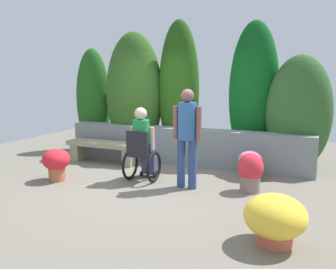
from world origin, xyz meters
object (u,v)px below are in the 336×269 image
object	(u,v)px
flower_pot_purple_near	(56,162)
stone_bench	(103,148)
person_in_wheelchair	(143,147)
flower_pot_small_foreground	(250,163)
person_standing_companion	(187,132)
flower_pot_red_accent	(275,219)
flower_pot_terracotta_by_wall	(250,172)

from	to	relation	value
flower_pot_purple_near	stone_bench	bearing A→B (deg)	88.62
person_in_wheelchair	flower_pot_small_foreground	distance (m)	2.00
stone_bench	person_in_wheelchair	xyz separation A→B (m)	(1.39, -0.85, 0.31)
flower_pot_small_foreground	stone_bench	bearing A→B (deg)	-179.68
person_standing_companion	flower_pot_red_accent	distance (m)	2.27
flower_pot_small_foreground	person_standing_companion	bearing A→B (deg)	-132.99
flower_pot_red_accent	flower_pot_terracotta_by_wall	bearing A→B (deg)	107.79
flower_pot_red_accent	flower_pot_small_foreground	distance (m)	2.55
person_in_wheelchair	flower_pot_terracotta_by_wall	bearing A→B (deg)	5.57
flower_pot_purple_near	flower_pot_red_accent	world-z (taller)	flower_pot_purple_near
flower_pot_terracotta_by_wall	flower_pot_red_accent	bearing A→B (deg)	-72.21
person_standing_companion	flower_pot_red_accent	bearing A→B (deg)	-53.23
stone_bench	flower_pot_purple_near	bearing A→B (deg)	-90.29
flower_pot_purple_near	flower_pot_terracotta_by_wall	world-z (taller)	flower_pot_terracotta_by_wall
flower_pot_purple_near	flower_pot_terracotta_by_wall	bearing A→B (deg)	12.45
flower_pot_purple_near	flower_pot_small_foreground	xyz separation A→B (m)	(3.20, 1.48, -0.04)
person_in_wheelchair	flower_pot_red_accent	bearing A→B (deg)	-31.10
stone_bench	person_in_wheelchair	size ratio (longest dim) A/B	1.27
flower_pot_terracotta_by_wall	flower_pot_red_accent	world-z (taller)	flower_pot_terracotta_by_wall
flower_pot_small_foreground	flower_pot_red_accent	bearing A→B (deg)	-74.65
person_standing_companion	flower_pot_terracotta_by_wall	size ratio (longest dim) A/B	2.58
person_in_wheelchair	flower_pot_purple_near	xyz separation A→B (m)	(-1.43, -0.62, -0.28)
stone_bench	flower_pot_red_accent	bearing A→B (deg)	-31.40
flower_pot_terracotta_by_wall	person_standing_companion	bearing A→B (deg)	-168.19
person_standing_companion	flower_pot_terracotta_by_wall	world-z (taller)	person_standing_companion
person_in_wheelchair	flower_pot_small_foreground	world-z (taller)	person_in_wheelchair
flower_pot_red_accent	stone_bench	bearing A→B (deg)	147.51
flower_pot_terracotta_by_wall	flower_pot_small_foreground	xyz separation A→B (m)	(-0.13, 0.75, -0.04)
stone_bench	flower_pot_small_foreground	world-z (taller)	flower_pot_small_foreground
stone_bench	flower_pot_purple_near	xyz separation A→B (m)	(-0.04, -1.46, 0.03)
stone_bench	flower_pot_red_accent	distance (m)	4.55
person_in_wheelchair	flower_pot_terracotta_by_wall	world-z (taller)	person_in_wheelchair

